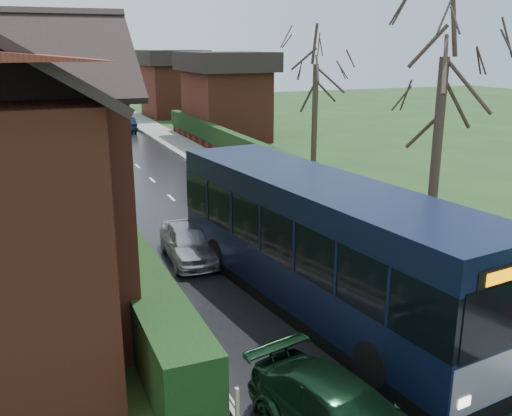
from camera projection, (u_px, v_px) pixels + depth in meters
name	position (u px, v px, depth m)	size (l,w,h in m)	color
ground	(311.00, 329.00, 14.55)	(140.00, 140.00, 0.00)	#2A471E
road	(196.00, 221.00, 23.42)	(6.00, 100.00, 0.02)	black
pavement	(289.00, 209.00, 24.98)	(2.50, 100.00, 0.14)	slate
kerb_right	(264.00, 212.00, 24.53)	(0.12, 100.00, 0.14)	gray
kerb_left	(121.00, 229.00, 22.27)	(0.12, 100.00, 0.10)	gray
front_hedge	(120.00, 256.00, 17.32)	(1.20, 16.00, 1.60)	black
picket_fence	(145.00, 263.00, 17.69)	(0.10, 16.00, 0.90)	tan
right_wall_hedge	(321.00, 184.00, 25.29)	(0.60, 50.00, 1.80)	maroon
bus	(319.00, 246.00, 15.35)	(4.07, 11.97, 3.57)	black
car_silver	(188.00, 242.00, 19.10)	(1.48, 3.68, 1.25)	silver
car_distant	(126.00, 124.00, 47.40)	(1.30, 3.73, 1.23)	#101D32
bus_stop_sign	(492.00, 263.00, 13.93)	(0.14, 0.42, 2.81)	slate
tree_right_near	(446.00, 42.00, 17.39)	(4.39, 4.39, 9.48)	#34271F
tree_right_far	(316.00, 56.00, 30.88)	(4.42, 4.42, 8.54)	#34271E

